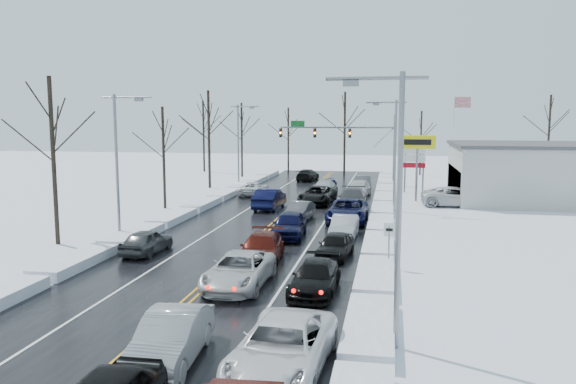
% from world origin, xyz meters
% --- Properties ---
extents(ground, '(160.00, 160.00, 0.00)m').
position_xyz_m(ground, '(0.00, 0.00, 0.00)').
color(ground, silver).
rests_on(ground, ground).
extents(road_surface, '(14.00, 84.00, 0.01)m').
position_xyz_m(road_surface, '(0.00, 2.00, 0.01)').
color(road_surface, black).
rests_on(road_surface, ground).
extents(snow_bank_left, '(1.72, 72.00, 0.53)m').
position_xyz_m(snow_bank_left, '(-7.60, 2.00, 0.00)').
color(snow_bank_left, white).
rests_on(snow_bank_left, ground).
extents(snow_bank_right, '(1.72, 72.00, 0.53)m').
position_xyz_m(snow_bank_right, '(7.60, 2.00, 0.00)').
color(snow_bank_right, white).
rests_on(snow_bank_right, ground).
extents(traffic_signal_mast, '(13.28, 0.39, 8.00)m').
position_xyz_m(traffic_signal_mast, '(3.45, 27.99, 5.48)').
color(traffic_signal_mast, slate).
rests_on(traffic_signal_mast, ground).
extents(tires_plus_sign, '(3.20, 0.34, 6.00)m').
position_xyz_m(tires_plus_sign, '(10.50, 15.99, 4.99)').
color(tires_plus_sign, slate).
rests_on(tires_plus_sign, ground).
extents(used_vehicles_sign, '(2.20, 0.22, 4.65)m').
position_xyz_m(used_vehicles_sign, '(10.50, 22.00, 3.32)').
color(used_vehicles_sign, slate).
rests_on(used_vehicles_sign, ground).
extents(speed_limit_sign, '(0.55, 0.09, 2.35)m').
position_xyz_m(speed_limit_sign, '(8.20, -8.00, 1.63)').
color(speed_limit_sign, slate).
rests_on(speed_limit_sign, ground).
extents(flagpole, '(1.87, 1.20, 10.00)m').
position_xyz_m(flagpole, '(15.17, 30.00, 5.93)').
color(flagpole, silver).
rests_on(flagpole, ground).
extents(dealership_building, '(20.40, 12.40, 5.30)m').
position_xyz_m(dealership_building, '(23.98, 18.00, 2.66)').
color(dealership_building, '#B5B5B0').
rests_on(dealership_building, ground).
extents(streetlight_se, '(3.20, 0.25, 9.00)m').
position_xyz_m(streetlight_se, '(8.30, -18.00, 5.31)').
color(streetlight_se, slate).
rests_on(streetlight_se, ground).
extents(streetlight_ne, '(3.20, 0.25, 9.00)m').
position_xyz_m(streetlight_ne, '(8.30, 10.00, 5.31)').
color(streetlight_ne, slate).
rests_on(streetlight_ne, ground).
extents(streetlight_sw, '(3.20, 0.25, 9.00)m').
position_xyz_m(streetlight_sw, '(-8.30, -4.00, 5.31)').
color(streetlight_sw, slate).
rests_on(streetlight_sw, ground).
extents(streetlight_nw, '(3.20, 0.25, 9.00)m').
position_xyz_m(streetlight_nw, '(-8.30, 24.00, 5.31)').
color(streetlight_nw, slate).
rests_on(streetlight_nw, ground).
extents(tree_left_b, '(4.00, 4.00, 10.00)m').
position_xyz_m(tree_left_b, '(-11.50, -6.00, 6.99)').
color(tree_left_b, '#2D231C').
rests_on(tree_left_b, ground).
extents(tree_left_c, '(3.40, 3.40, 8.50)m').
position_xyz_m(tree_left_c, '(-10.50, 8.00, 5.94)').
color(tree_left_c, '#2D231C').
rests_on(tree_left_c, ground).
extents(tree_left_d, '(4.20, 4.20, 10.50)m').
position_xyz_m(tree_left_d, '(-11.20, 22.00, 7.33)').
color(tree_left_d, '#2D231C').
rests_on(tree_left_d, ground).
extents(tree_left_e, '(3.80, 3.80, 9.50)m').
position_xyz_m(tree_left_e, '(-10.80, 34.00, 6.64)').
color(tree_left_e, '#2D231C').
rests_on(tree_left_e, ground).
extents(tree_far_a, '(4.00, 4.00, 10.00)m').
position_xyz_m(tree_far_a, '(-18.00, 40.00, 6.99)').
color(tree_far_a, '#2D231C').
rests_on(tree_far_a, ground).
extents(tree_far_b, '(3.60, 3.60, 9.00)m').
position_xyz_m(tree_far_b, '(-6.00, 41.00, 6.29)').
color(tree_far_b, '#2D231C').
rests_on(tree_far_b, ground).
extents(tree_far_c, '(4.40, 4.40, 11.00)m').
position_xyz_m(tree_far_c, '(2.00, 39.00, 7.68)').
color(tree_far_c, '#2D231C').
rests_on(tree_far_c, ground).
extents(tree_far_d, '(3.40, 3.40, 8.50)m').
position_xyz_m(tree_far_d, '(12.00, 40.50, 5.94)').
color(tree_far_d, '#2D231C').
rests_on(tree_far_d, ground).
extents(tree_far_e, '(4.20, 4.20, 10.50)m').
position_xyz_m(tree_far_e, '(28.00, 41.00, 7.33)').
color(tree_far_e, '#2D231C').
rests_on(tree_far_e, ground).
extents(queued_car_1, '(2.01, 4.88, 1.57)m').
position_xyz_m(queued_car_1, '(1.62, -20.42, 0.00)').
color(queued_car_1, '#94979B').
rests_on(queued_car_1, ground).
extents(queued_car_2, '(2.53, 5.42, 1.50)m').
position_xyz_m(queued_car_2, '(1.58, -12.35, 0.00)').
color(queued_car_2, silver).
rests_on(queued_car_2, ground).
extents(queued_car_3, '(2.48, 5.30, 1.50)m').
position_xyz_m(queued_car_3, '(1.59, -7.97, 0.00)').
color(queued_car_3, '#460F09').
rests_on(queued_car_3, ground).
extents(queued_car_4, '(2.22, 4.95, 1.65)m').
position_xyz_m(queued_car_4, '(1.91, -1.58, 0.00)').
color(queued_car_4, black).
rests_on(queued_car_4, ground).
extents(queued_car_5, '(1.91, 4.34, 1.39)m').
position_xyz_m(queued_car_5, '(1.60, 4.37, 0.00)').
color(queued_car_5, '#44464A').
rests_on(queued_car_5, ground).
extents(queued_car_6, '(3.10, 5.88, 1.58)m').
position_xyz_m(queued_car_6, '(1.84, 12.65, 0.00)').
color(queued_car_6, black).
rests_on(queued_car_6, ground).
extents(queued_car_7, '(2.34, 5.12, 1.45)m').
position_xyz_m(queued_car_7, '(1.77, 18.10, 0.00)').
color(queued_car_7, '#AFB2B7').
rests_on(queued_car_7, ground).
extents(queued_car_8, '(2.05, 4.10, 1.34)m').
position_xyz_m(queued_car_8, '(1.92, 22.16, 0.00)').
color(queued_car_8, black).
rests_on(queued_car_8, ground).
extents(queued_car_10, '(2.96, 5.81, 1.57)m').
position_xyz_m(queued_car_10, '(5.16, -20.47, 0.00)').
color(queued_car_10, white).
rests_on(queued_car_10, ground).
extents(queued_car_11, '(2.02, 4.68, 1.34)m').
position_xyz_m(queued_car_11, '(5.07, -12.57, 0.00)').
color(queued_car_11, black).
rests_on(queued_car_11, ground).
extents(queued_car_12, '(2.06, 4.17, 1.37)m').
position_xyz_m(queued_car_12, '(5.32, -6.26, 0.00)').
color(queued_car_12, black).
rests_on(queued_car_12, ground).
extents(queued_car_13, '(1.64, 4.42, 1.44)m').
position_xyz_m(queued_car_13, '(5.39, -1.26, 0.00)').
color(queued_car_13, '#A6A9AE').
rests_on(queued_car_13, ground).
extents(queued_car_14, '(2.87, 6.06, 1.67)m').
position_xyz_m(queued_car_14, '(5.15, 4.46, 0.00)').
color(queued_car_14, black).
rests_on(queued_car_14, ground).
extents(queued_car_15, '(2.60, 5.94, 1.70)m').
position_xyz_m(queued_car_15, '(5.12, 10.34, 0.00)').
color(queued_car_15, '#393C3E').
rests_on(queued_car_15, ground).
extents(queued_car_16, '(2.32, 4.96, 1.64)m').
position_xyz_m(queued_car_16, '(5.16, 18.17, 0.00)').
color(queued_car_16, silver).
rests_on(queued_car_16, ground).
extents(queued_car_17, '(2.01, 4.70, 1.51)m').
position_xyz_m(queued_car_17, '(5.30, 22.87, 0.00)').
color(queued_car_17, '#47494D').
rests_on(queued_car_17, ground).
extents(oncoming_car_0, '(1.98, 5.26, 1.72)m').
position_xyz_m(oncoming_car_0, '(-1.76, 9.33, 0.00)').
color(oncoming_car_0, black).
rests_on(oncoming_car_0, ground).
extents(oncoming_car_1, '(2.23, 4.81, 1.33)m').
position_xyz_m(oncoming_car_1, '(-5.07, 17.19, 0.00)').
color(oncoming_car_1, silver).
rests_on(oncoming_car_1, ground).
extents(oncoming_car_2, '(2.47, 5.07, 1.42)m').
position_xyz_m(oncoming_car_2, '(-1.75, 30.87, 0.00)').
color(oncoming_car_2, black).
rests_on(oncoming_car_2, ground).
extents(oncoming_car_3, '(1.87, 4.18, 1.40)m').
position_xyz_m(oncoming_car_3, '(-5.19, -7.26, 0.00)').
color(oncoming_car_3, '#3C3F41').
rests_on(oncoming_car_3, ground).
extents(parked_car_0, '(6.03, 2.79, 1.67)m').
position_xyz_m(parked_car_0, '(13.80, 13.50, 0.00)').
color(parked_car_0, silver).
rests_on(parked_car_0, ground).
extents(parked_car_1, '(2.00, 4.82, 1.39)m').
position_xyz_m(parked_car_1, '(16.96, 15.96, 0.00)').
color(parked_car_1, '#404345').
rests_on(parked_car_1, ground).
extents(parked_car_2, '(2.00, 4.14, 1.36)m').
position_xyz_m(parked_car_2, '(15.03, 23.26, 0.00)').
color(parked_car_2, black).
rests_on(parked_car_2, ground).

